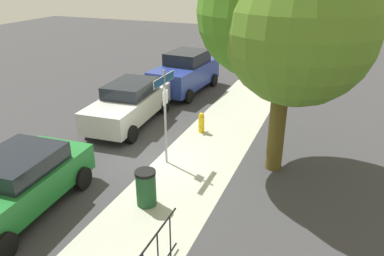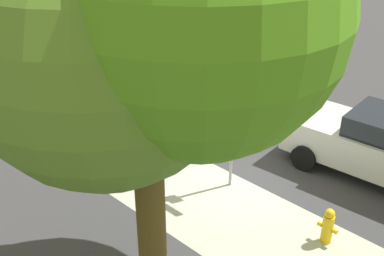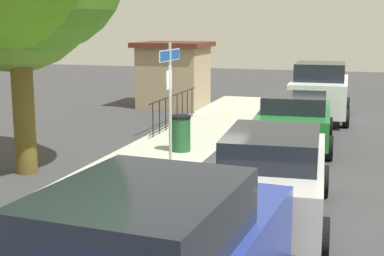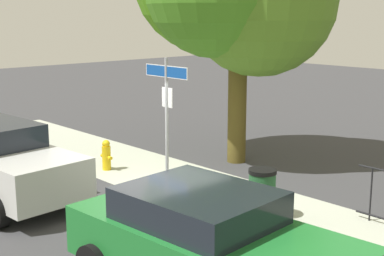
% 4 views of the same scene
% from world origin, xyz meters
% --- Properties ---
extents(ground_plane, '(60.00, 60.00, 0.00)m').
position_xyz_m(ground_plane, '(0.00, 0.00, 0.00)').
color(ground_plane, '#38383A').
extents(sidewalk_strip, '(24.00, 2.60, 0.00)m').
position_xyz_m(sidewalk_strip, '(2.00, 1.30, 0.00)').
color(sidewalk_strip, '#AAAF9D').
rests_on(sidewalk_strip, ground_plane).
extents(street_sign, '(1.32, 0.07, 3.01)m').
position_xyz_m(street_sign, '(0.04, 0.40, 2.09)').
color(street_sign, '#9EA0A5').
rests_on(street_sign, ground_plane).
extents(car_silver, '(4.67, 2.20, 1.63)m').
position_xyz_m(car_silver, '(-2.36, -2.35, 0.84)').
color(car_silver, beige).
rests_on(car_silver, ground_plane).
extents(car_green, '(4.37, 2.33, 1.51)m').
position_xyz_m(car_green, '(3.74, -1.97, 0.79)').
color(car_green, '#1D6F2C').
rests_on(car_green, ground_plane).
extents(car_white, '(4.53, 2.24, 2.06)m').
position_xyz_m(car_white, '(8.64, -2.25, 1.02)').
color(car_white, white).
rests_on(car_white, ground_plane).
extents(iron_fence, '(4.56, 0.04, 1.07)m').
position_xyz_m(iron_fence, '(5.80, 2.30, 0.56)').
color(iron_fence, black).
rests_on(iron_fence, ground_plane).
extents(utility_shed, '(2.79, 2.85, 2.67)m').
position_xyz_m(utility_shed, '(10.07, 3.80, 1.36)').
color(utility_shed, '#998466').
rests_on(utility_shed, ground_plane).
extents(fire_hydrant, '(0.42, 0.22, 0.78)m').
position_xyz_m(fire_hydrant, '(-2.59, 0.60, 0.38)').
color(fire_hydrant, yellow).
rests_on(fire_hydrant, ground_plane).
extents(trash_bin, '(0.55, 0.55, 0.98)m').
position_xyz_m(trash_bin, '(2.28, 0.90, 0.49)').
color(trash_bin, '#1E4C28').
rests_on(trash_bin, ground_plane).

